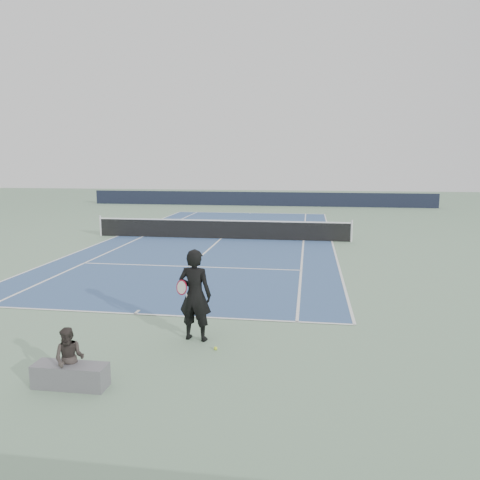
# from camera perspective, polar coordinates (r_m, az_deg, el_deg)

# --- Properties ---
(ground) EXTENTS (80.00, 80.00, 0.00)m
(ground) POSITION_cam_1_polar(r_m,az_deg,el_deg) (23.54, -2.31, 0.15)
(ground) COLOR gray
(court_surface) EXTENTS (10.97, 23.77, 0.01)m
(court_surface) POSITION_cam_1_polar(r_m,az_deg,el_deg) (23.54, -2.31, 0.16)
(court_surface) COLOR #385585
(court_surface) RESTS_ON ground
(tennis_net) EXTENTS (12.90, 0.10, 1.07)m
(tennis_net) POSITION_cam_1_polar(r_m,az_deg,el_deg) (23.46, -2.32, 1.36)
(tennis_net) COLOR silver
(tennis_net) RESTS_ON ground
(windscreen_far) EXTENTS (30.00, 0.25, 1.20)m
(windscreen_far) POSITION_cam_1_polar(r_m,az_deg,el_deg) (41.06, 2.33, 5.04)
(windscreen_far) COLOR black
(windscreen_far) RESTS_ON ground
(tennis_player) EXTENTS (0.87, 0.65, 2.02)m
(tennis_player) POSITION_cam_1_polar(r_m,az_deg,el_deg) (10.20, -5.52, -6.68)
(tennis_player) COLOR black
(tennis_player) RESTS_ON ground
(tennis_ball) EXTENTS (0.07, 0.07, 0.07)m
(tennis_ball) POSITION_cam_1_polar(r_m,az_deg,el_deg) (9.94, -2.99, -13.04)
(tennis_ball) COLOR #C3E02D
(tennis_ball) RESTS_ON ground
(spectator_bench) EXTENTS (1.32, 0.57, 1.10)m
(spectator_bench) POSITION_cam_1_polar(r_m,az_deg,el_deg) (8.83, -20.02, -14.31)
(spectator_bench) COLOR slate
(spectator_bench) RESTS_ON ground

